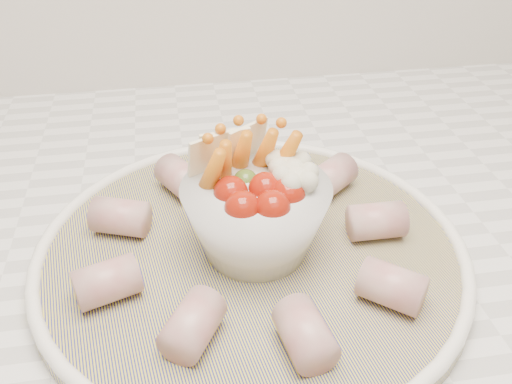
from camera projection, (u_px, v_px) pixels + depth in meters
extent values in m
cube|color=silver|center=(393.00, 196.00, 0.64)|extent=(2.04, 0.62, 0.04)
cylinder|color=navy|center=(251.00, 254.00, 0.51)|extent=(0.44, 0.44, 0.01)
torus|color=white|center=(251.00, 248.00, 0.51)|extent=(0.38, 0.38, 0.01)
sphere|color=maroon|center=(242.00, 208.00, 0.45)|extent=(0.03, 0.03, 0.03)
sphere|color=maroon|center=(273.00, 208.00, 0.45)|extent=(0.03, 0.03, 0.03)
sphere|color=maroon|center=(288.00, 194.00, 0.46)|extent=(0.03, 0.03, 0.03)
sphere|color=maroon|center=(231.00, 193.00, 0.46)|extent=(0.03, 0.03, 0.03)
sphere|color=maroon|center=(265.00, 189.00, 0.47)|extent=(0.03, 0.03, 0.03)
sphere|color=#446321|center=(245.00, 181.00, 0.48)|extent=(0.02, 0.02, 0.02)
cone|color=#CC6913|center=(223.00, 167.00, 0.48)|extent=(0.02, 0.04, 0.07)
cone|color=#CC6913|center=(241.00, 158.00, 0.49)|extent=(0.03, 0.05, 0.07)
cone|color=#CC6913|center=(264.00, 156.00, 0.49)|extent=(0.04, 0.05, 0.07)
cone|color=#CC6913|center=(211.00, 177.00, 0.47)|extent=(0.04, 0.05, 0.07)
cone|color=#CC6913|center=(283.00, 160.00, 0.49)|extent=(0.04, 0.04, 0.07)
sphere|color=beige|center=(288.00, 171.00, 0.49)|extent=(0.03, 0.03, 0.03)
sphere|color=beige|center=(296.00, 185.00, 0.47)|extent=(0.03, 0.03, 0.03)
cube|color=#F7EAC0|center=(225.00, 154.00, 0.49)|extent=(0.05, 0.02, 0.05)
cube|color=#F7EAC0|center=(246.00, 148.00, 0.50)|extent=(0.04, 0.03, 0.05)
cube|color=#F7EAC0|center=(211.00, 159.00, 0.49)|extent=(0.05, 0.03, 0.05)
cylinder|color=#A64C4D|center=(377.00, 221.00, 0.51)|extent=(0.05, 0.03, 0.03)
cylinder|color=#A64C4D|center=(331.00, 177.00, 0.57)|extent=(0.06, 0.06, 0.03)
cylinder|color=#A64C4D|center=(255.00, 158.00, 0.61)|extent=(0.04, 0.05, 0.03)
cylinder|color=#A64C4D|center=(181.00, 178.00, 0.57)|extent=(0.05, 0.06, 0.03)
cylinder|color=#A64C4D|center=(120.00, 217.00, 0.52)|extent=(0.06, 0.05, 0.03)
cylinder|color=#A64C4D|center=(107.00, 282.00, 0.45)|extent=(0.06, 0.05, 0.03)
cylinder|color=#A64C4D|center=(193.00, 325.00, 0.41)|extent=(0.05, 0.06, 0.03)
cylinder|color=#A64C4D|center=(305.00, 334.00, 0.40)|extent=(0.04, 0.05, 0.03)
cylinder|color=#A64C4D|center=(392.00, 286.00, 0.44)|extent=(0.06, 0.06, 0.03)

